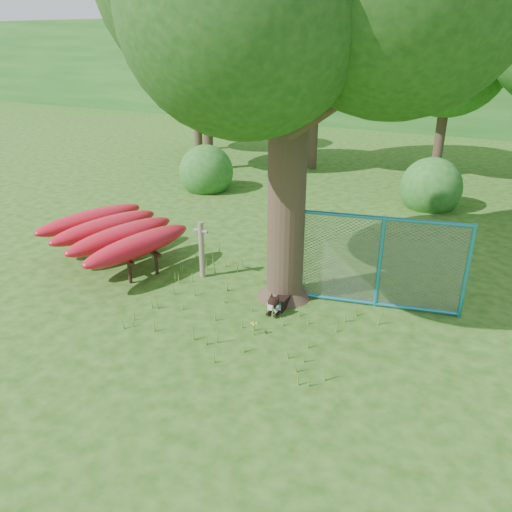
% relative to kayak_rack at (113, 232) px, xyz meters
% --- Properties ---
extents(ground, '(80.00, 80.00, 0.00)m').
position_rel_kayak_rack_xyz_m(ground, '(3.55, -1.48, -0.73)').
color(ground, '#1E450D').
rests_on(ground, ground).
extents(wooden_post, '(0.33, 0.12, 1.23)m').
position_rel_kayak_rack_xyz_m(wooden_post, '(2.18, 0.26, -0.08)').
color(wooden_post, '#706654').
rests_on(wooden_post, ground).
extents(kayak_rack, '(3.29, 3.55, 0.95)m').
position_rel_kayak_rack_xyz_m(kayak_rack, '(0.00, 0.00, 0.00)').
color(kayak_rack, black).
rests_on(kayak_rack, ground).
extents(husky_dog, '(0.24, 0.97, 0.43)m').
position_rel_kayak_rack_xyz_m(husky_dog, '(4.23, -0.24, -0.58)').
color(husky_dog, black).
rests_on(husky_dog, ground).
extents(fence_section, '(3.02, 0.74, 2.99)m').
position_rel_kayak_rack_xyz_m(fence_section, '(5.79, 0.70, 0.17)').
color(fence_section, teal).
rests_on(fence_section, ground).
extents(wildflower_clump, '(0.12, 0.11, 0.25)m').
position_rel_kayak_rack_xyz_m(wildflower_clump, '(4.22, -1.27, -0.52)').
color(wildflower_clump, '#528B2D').
rests_on(wildflower_clump, ground).
extents(bg_tree_a, '(4.40, 4.40, 6.70)m').
position_rel_kayak_rack_xyz_m(bg_tree_a, '(-2.95, 8.52, 3.76)').
color(bg_tree_a, '#35271D').
rests_on(bg_tree_a, ground).
extents(bg_tree_b, '(5.20, 5.20, 8.22)m').
position_rel_kayak_rack_xyz_m(bg_tree_b, '(0.55, 10.52, 4.88)').
color(bg_tree_b, '#35271D').
rests_on(bg_tree_b, ground).
extents(bg_tree_c, '(4.00, 4.00, 6.12)m').
position_rel_kayak_rack_xyz_m(bg_tree_c, '(5.05, 11.52, 3.38)').
color(bg_tree_c, '#35271D').
rests_on(bg_tree_c, ground).
extents(bg_tree_f, '(3.60, 3.60, 5.55)m').
position_rel_kayak_rack_xyz_m(bg_tree_f, '(-5.45, 11.52, 3.00)').
color(bg_tree_f, '#35271D').
rests_on(bg_tree_f, ground).
extents(shrub_left, '(1.80, 1.80, 1.80)m').
position_rel_kayak_rack_xyz_m(shrub_left, '(-1.45, 6.02, -0.73)').
color(shrub_left, '#205C1E').
rests_on(shrub_left, ground).
extents(shrub_mid, '(1.80, 1.80, 1.80)m').
position_rel_kayak_rack_xyz_m(shrub_mid, '(5.55, 7.52, -0.73)').
color(shrub_mid, '#205C1E').
rests_on(shrub_mid, ground).
extents(wooded_hillside, '(80.00, 12.00, 6.00)m').
position_rel_kayak_rack_xyz_m(wooded_hillside, '(3.55, 26.52, 2.27)').
color(wooded_hillside, '#205C1E').
rests_on(wooded_hillside, ground).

